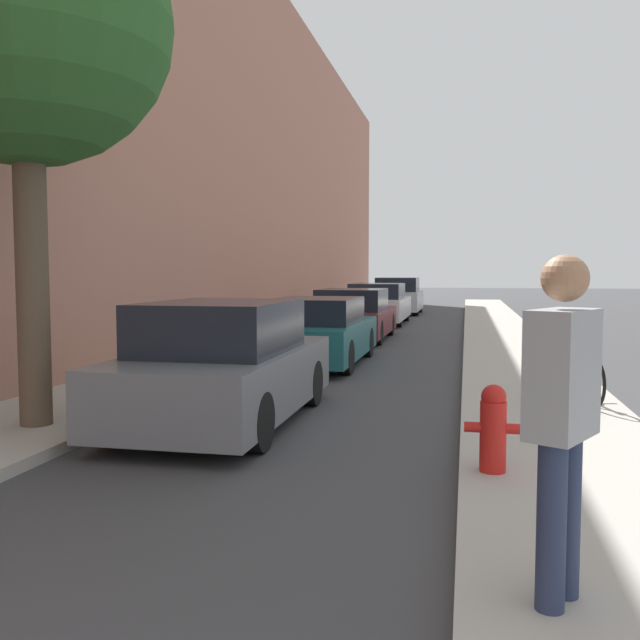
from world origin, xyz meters
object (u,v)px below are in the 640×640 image
object	(u,v)px
parked_car_teal	(318,332)
street_tree_near	(25,20)
parked_car_white	(378,304)
pedestrian	(562,409)
parked_car_maroon	(353,316)
parked_car_silver	(398,297)
fire_hydrant	(493,427)
bicycle	(577,376)
parked_car_grey	(224,367)

from	to	relation	value
parked_car_teal	street_tree_near	bearing A→B (deg)	-105.94
parked_car_white	pedestrian	world-z (taller)	pedestrian
parked_car_maroon	street_tree_near	xyz separation A→B (m)	(-1.69, -11.18, 3.79)
parked_car_teal	street_tree_near	xyz separation A→B (m)	(-1.79, -6.28, 3.81)
parked_car_silver	parked_car_maroon	bearing A→B (deg)	-90.37
parked_car_maroon	pedestrian	size ratio (longest dim) A/B	2.45
parked_car_teal	street_tree_near	size ratio (longest dim) A/B	0.71
street_tree_near	parked_car_teal	bearing A→B (deg)	74.06
parked_car_white	pedestrian	xyz separation A→B (m)	(3.42, -19.83, 0.45)
street_tree_near	fire_hydrant	bearing A→B (deg)	-9.30
parked_car_silver	bicycle	bearing A→B (deg)	-78.01
street_tree_near	fire_hydrant	world-z (taller)	street_tree_near
parked_car_teal	parked_car_white	size ratio (longest dim) A/B	0.90
bicycle	parked_car_grey	bearing A→B (deg)	-173.43
parked_car_grey	fire_hydrant	world-z (taller)	parked_car_grey
parked_car_white	street_tree_near	world-z (taller)	street_tree_near
parked_car_grey	pedestrian	world-z (taller)	pedestrian
parked_car_grey	parked_car_silver	size ratio (longest dim) A/B	0.99
parked_car_teal	bicycle	distance (m)	5.57
parked_car_grey	bicycle	size ratio (longest dim) A/B	2.52
parked_car_white	parked_car_grey	bearing A→B (deg)	-89.37
parked_car_maroon	parked_car_silver	size ratio (longest dim) A/B	1.09
pedestrian	parked_car_silver	bearing A→B (deg)	35.45
parked_car_maroon	bicycle	xyz separation A→B (m)	(4.29, -8.58, -0.17)
parked_car_silver	fire_hydrant	bearing A→B (deg)	-82.52
parked_car_teal	bicycle	world-z (taller)	parked_car_teal
pedestrian	parked_car_white	bearing A→B (deg)	37.89
parked_car_grey	fire_hydrant	size ratio (longest dim) A/B	5.32
parked_car_teal	parked_car_silver	bearing A→B (deg)	90.13
parked_car_maroon	pedestrian	xyz separation A→B (m)	(3.36, -14.25, 0.48)
parked_car_silver	pedestrian	world-z (taller)	pedestrian
parked_car_grey	parked_car_teal	xyz separation A→B (m)	(-0.01, 5.29, -0.06)
fire_hydrant	parked_car_grey	bearing A→B (deg)	149.36
parked_car_teal	parked_car_white	distance (m)	10.48
parked_car_grey	parked_car_maroon	distance (m)	10.19
pedestrian	bicycle	xyz separation A→B (m)	(0.93, 5.67, -0.66)
parked_car_maroon	parked_car_silver	world-z (taller)	parked_car_silver
parked_car_teal	parked_car_maroon	distance (m)	4.90
parked_car_white	parked_car_silver	world-z (taller)	parked_car_silver
parked_car_teal	parked_car_white	world-z (taller)	parked_car_white
parked_car_maroon	pedestrian	world-z (taller)	pedestrian
parked_car_white	fire_hydrant	xyz separation A→B (m)	(3.18, -17.55, -0.17)
fire_hydrant	pedestrian	xyz separation A→B (m)	(0.23, -2.28, 0.62)
parked_car_teal	fire_hydrant	bearing A→B (deg)	-66.88
parked_car_grey	parked_car_teal	bearing A→B (deg)	90.14
pedestrian	bicycle	bearing A→B (deg)	18.82
parked_car_white	parked_car_silver	bearing A→B (deg)	88.74
parked_car_silver	fire_hydrant	world-z (taller)	parked_car_silver
parked_car_silver	pedestrian	distance (m)	25.75
bicycle	street_tree_near	bearing A→B (deg)	-171.02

